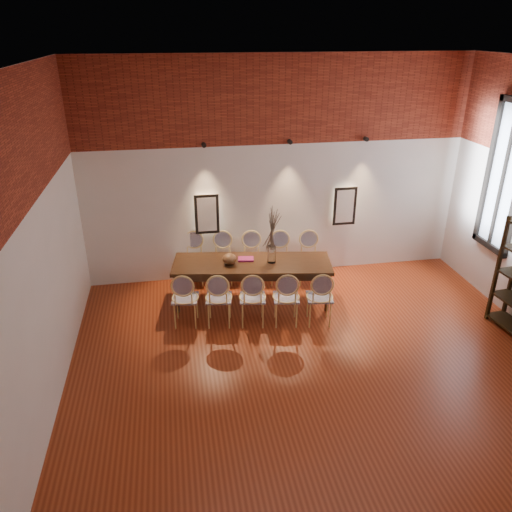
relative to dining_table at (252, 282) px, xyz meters
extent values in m
cube|color=maroon|center=(0.64, -2.43, -0.39)|extent=(7.00, 7.00, 0.02)
cube|color=silver|center=(0.64, -2.43, 3.63)|extent=(7.00, 7.00, 0.02)
cube|color=silver|center=(0.64, 1.12, 1.62)|extent=(7.00, 0.10, 4.00)
cube|color=silver|center=(-2.91, -2.43, 1.62)|extent=(0.10, 7.00, 4.00)
cube|color=maroon|center=(0.64, 1.05, 2.88)|extent=(7.00, 0.02, 1.50)
cube|color=maroon|center=(-2.84, -2.43, 2.88)|extent=(0.02, 7.00, 1.50)
cube|color=#FFEAC6|center=(-0.66, 1.02, 0.93)|extent=(0.36, 0.06, 0.66)
cube|color=#FFEAC6|center=(1.94, 1.02, 0.93)|extent=(0.36, 0.06, 0.66)
cylinder|color=black|center=(-0.66, 0.99, 2.17)|extent=(0.08, 0.10, 0.08)
cylinder|color=black|center=(0.84, 0.99, 2.17)|extent=(0.08, 0.10, 0.08)
cylinder|color=black|center=(2.24, 0.99, 2.17)|extent=(0.08, 0.10, 0.08)
cube|color=silver|center=(4.10, -0.43, 1.77)|extent=(0.02, 0.78, 2.38)
cube|color=black|center=(4.08, -0.43, 1.77)|extent=(0.08, 0.90, 2.50)
cube|color=black|center=(4.08, -0.43, 1.77)|extent=(0.06, 0.06, 2.40)
cube|color=#331C0F|center=(0.00, 0.00, 0.00)|extent=(2.77, 1.26, 0.75)
cylinder|color=silver|center=(0.33, -0.05, 0.53)|extent=(0.14, 0.14, 0.30)
ellipsoid|color=brown|center=(-0.38, 0.01, 0.46)|extent=(0.24, 0.24, 0.18)
cube|color=#7D1751|center=(-0.09, 0.12, 0.39)|extent=(0.28, 0.22, 0.03)
camera|label=1|loc=(-1.23, -7.52, 4.01)|focal=35.00mm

